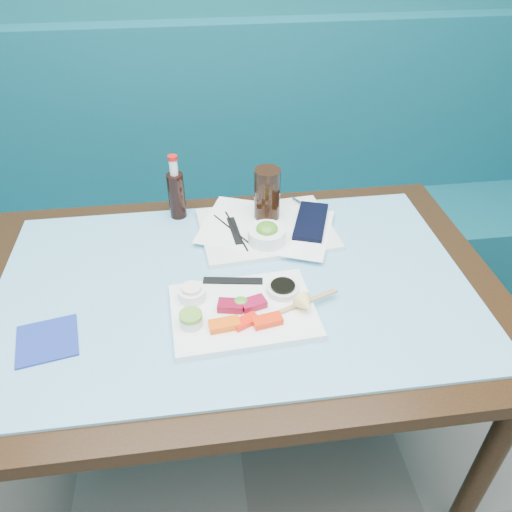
{
  "coord_description": "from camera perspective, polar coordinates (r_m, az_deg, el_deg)",
  "views": [
    {
      "loc": [
        -0.07,
        0.46,
        1.61
      ],
      "look_at": [
        0.06,
        1.5,
        0.8
      ],
      "focal_mm": 35.0,
      "sensor_mm": 36.0,
      "label": 1
    }
  ],
  "objects": [
    {
      "name": "seaweed_garnish",
      "position": [
        1.2,
        -1.76,
        -5.37
      ],
      "size": [
        0.04,
        0.04,
        0.02
      ],
      "primitive_type": "ellipsoid",
      "rotation": [
        0.0,
        0.0,
        -0.0
      ],
      "color": "#458F21",
      "rests_on": "sashimi_plate"
    },
    {
      "name": "sashimi_plate",
      "position": [
        1.21,
        -1.45,
        -6.37
      ],
      "size": [
        0.36,
        0.27,
        0.02
      ],
      "primitive_type": "cube",
      "rotation": [
        0.0,
        0.0,
        0.06
      ],
      "color": "white",
      "rests_on": "glass_top"
    },
    {
      "name": "wooden_chopstick_a",
      "position": [
        1.2,
        3.85,
        -5.91
      ],
      "size": [
        0.25,
        0.1,
        0.01
      ],
      "primitive_type": "cylinder",
      "rotation": [
        1.57,
        0.0,
        -1.2
      ],
      "color": "#AC7C51",
      "rests_on": "sashimi_plate"
    },
    {
      "name": "tuna_left",
      "position": [
        1.2,
        -2.92,
        -5.7
      ],
      "size": [
        0.07,
        0.05,
        0.02
      ],
      "primitive_type": "cube",
      "rotation": [
        0.0,
        0.0,
        -0.21
      ],
      "color": "maroon",
      "rests_on": "sashimi_plate"
    },
    {
      "name": "ramekin_ginger",
      "position": [
        1.23,
        -7.32,
        -4.32
      ],
      "size": [
        0.09,
        0.09,
        0.03
      ],
      "primitive_type": "cylinder",
      "rotation": [
        0.0,
        0.0,
        0.43
      ],
      "color": "white",
      "rests_on": "sashimi_plate"
    },
    {
      "name": "navy_pouch",
      "position": [
        1.5,
        6.29,
        3.95
      ],
      "size": [
        0.15,
        0.22,
        0.02
      ],
      "primitive_type": "cube",
      "rotation": [
        0.0,
        0.0,
        -0.34
      ],
      "color": "black",
      "rests_on": "serving_tray"
    },
    {
      "name": "cola_glass",
      "position": [
        1.49,
        1.28,
        7.1
      ],
      "size": [
        0.08,
        0.08,
        0.16
      ],
      "primitive_type": "cylinder",
      "rotation": [
        0.0,
        0.0,
        -0.04
      ],
      "color": "black",
      "rests_on": "serving_tray"
    },
    {
      "name": "ginger_fill",
      "position": [
        1.22,
        -7.39,
        -3.66
      ],
      "size": [
        0.06,
        0.06,
        0.01
      ],
      "primitive_type": "cylinder",
      "rotation": [
        0.0,
        0.0,
        -0.41
      ],
      "color": "white",
      "rests_on": "ramekin_ginger"
    },
    {
      "name": "wasabi_fill",
      "position": [
        1.16,
        -7.48,
        -6.77
      ],
      "size": [
        0.07,
        0.07,
        0.01
      ],
      "primitive_type": "cylinder",
      "rotation": [
        0.0,
        0.0,
        -0.4
      ],
      "color": "#659E33",
      "rests_on": "ramekin_wasabi"
    },
    {
      "name": "salmon_left",
      "position": [
        1.16,
        -3.63,
        -7.84
      ],
      "size": [
        0.07,
        0.04,
        0.02
      ],
      "primitive_type": "cube",
      "rotation": [
        0.0,
        0.0,
        0.11
      ],
      "color": "#FC570A",
      "rests_on": "sashimi_plate"
    },
    {
      "name": "wooden_chopstick_b",
      "position": [
        1.21,
        4.32,
        -5.87
      ],
      "size": [
        0.24,
        0.1,
        0.01
      ],
      "primitive_type": "cylinder",
      "rotation": [
        1.57,
        0.0,
        -1.21
      ],
      "color": "#AB8850",
      "rests_on": "sashimi_plate"
    },
    {
      "name": "dining_table",
      "position": [
        1.37,
        -2.41,
        -6.02
      ],
      "size": [
        1.4,
        0.9,
        0.75
      ],
      "color": "black",
      "rests_on": "ground"
    },
    {
      "name": "lemon_wedge",
      "position": [
        1.19,
        5.69,
        -5.55
      ],
      "size": [
        0.06,
        0.05,
        0.05
      ],
      "primitive_type": "cone",
      "rotation": [
        1.57,
        0.0,
        0.3
      ],
      "color": "#FFDF78",
      "rests_on": "sashimi_plate"
    },
    {
      "name": "cola_bottle_cap",
      "position": [
        1.48,
        -9.54,
        11.02
      ],
      "size": [
        0.03,
        0.03,
        0.01
      ],
      "primitive_type": "cylinder",
      "rotation": [
        0.0,
        0.0,
        0.08
      ],
      "color": "red",
      "rests_on": "cola_bottle_neck"
    },
    {
      "name": "cola_bottle_body",
      "position": [
        1.54,
        -9.06,
        6.83
      ],
      "size": [
        0.05,
        0.05,
        0.14
      ],
      "primitive_type": "cylinder",
      "rotation": [
        0.0,
        0.0,
        0.01
      ],
      "color": "black",
      "rests_on": "glass_top"
    },
    {
      "name": "blue_napkin",
      "position": [
        1.25,
        -22.76,
        -8.9
      ],
      "size": [
        0.16,
        0.16,
        0.01
      ],
      "primitive_type": "cube",
      "rotation": [
        0.0,
        0.0,
        0.19
      ],
      "color": "navy",
      "rests_on": "glass_top"
    },
    {
      "name": "soy_fill",
      "position": [
        1.24,
        3.09,
        -3.4
      ],
      "size": [
        0.06,
        0.06,
        0.01
      ],
      "primitive_type": "cylinder",
      "rotation": [
        0.0,
        0.0,
        -0.02
      ],
      "color": "black",
      "rests_on": "soy_dish"
    },
    {
      "name": "black_chopstick_b",
      "position": [
        1.47,
        -2.29,
        2.94
      ],
      "size": [
        0.05,
        0.21,
        0.01
      ],
      "primitive_type": "cylinder",
      "rotation": [
        1.57,
        0.0,
        0.21
      ],
      "color": "black",
      "rests_on": "serving_tray"
    },
    {
      "name": "tuna_right",
      "position": [
        1.2,
        -0.31,
        -5.47
      ],
      "size": [
        0.07,
        0.05,
        0.02
      ],
      "primitive_type": "cube",
      "rotation": [
        0.0,
        0.0,
        0.28
      ],
      "color": "maroon",
      "rests_on": "sashimi_plate"
    },
    {
      "name": "booth_bench",
      "position": [
        2.2,
        -4.4,
        3.48
      ],
      "size": [
        3.0,
        0.56,
        1.17
      ],
      "color": "#0D4B57",
      "rests_on": "ground"
    },
    {
      "name": "tray_sleeve",
      "position": [
        1.47,
        -2.44,
        2.9
      ],
      "size": [
        0.04,
        0.14,
        0.0
      ],
      "primitive_type": "cube",
      "rotation": [
        0.0,
        0.0,
        0.1
      ],
      "color": "black",
      "rests_on": "serving_tray"
    },
    {
      "name": "seaweed_salad",
      "position": [
        1.4,
        1.26,
        3.16
      ],
      "size": [
        0.08,
        0.08,
        0.03
      ],
      "primitive_type": "ellipsoid",
      "rotation": [
        0.0,
        0.0,
        -0.32
      ],
      "color": "#428C20",
      "rests_on": "seaweed_bowl"
    },
    {
      "name": "serving_tray",
      "position": [
        1.49,
        1.18,
        3.11
      ],
      "size": [
        0.41,
        0.32,
        0.01
      ],
      "primitive_type": "cube",
      "rotation": [
        0.0,
        0.0,
        0.09
      ],
      "color": "white",
      "rests_on": "glass_top"
    },
    {
      "name": "cola_bottle_neck",
      "position": [
        1.5,
        -9.42,
        9.99
      ],
      "size": [
        0.03,
        0.03,
        0.05
      ],
      "primitive_type": "cylinder",
      "rotation": [
        0.0,
        0.0,
        0.06
      ],
      "color": "silver",
      "rests_on": "cola_bottle_body"
    },
    {
      "name": "salmon_right",
      "position": [
        1.17,
        1.31,
        -7.4
      ],
      "size": [
        0.07,
        0.05,
        0.02
      ],
      "primitive_type": "cube",
      "rotation": [
        0.0,
        0.0,
        0.18
      ],
      "color": "#F62D09",
      "rests_on": "sashimi_plate"
    },
    {
      "name": "salmon_mid",
      "position": [
        1.17,
        -1.18,
        -7.49
      ],
      "size": [
        0.07,
        0.05,
        0.01
      ],
      "primitive_type": "cube",
      "rotation": [
        0.0,
        0.0,
        0.44
      ],
      "color": "#FF1E0A",
      "rests_on": "sashimi_plate"
    },
    {
      "name": "fork",
      "position": [
        1.59,
        5.24,
        5.94
      ],
      "size": [
        0.05,
        0.08,
        0.01
      ],
      "primitive_type": "cylinder",
      "rotation": [
        1.57,
        0.0,
        0.51
      ],
      "color": "silver",
      "rests_on": "serving_tray"
    },
    {
      "name": "paper_placemat",
      "position": [
        1.48,
        1.18,
        3.38
      ],
      "size": [
        0.44,
        0.38,
        0.0
      ],
      "primitive_type": "cube",
      "rotation": [
        0.0,
        0.0,
        -0.38
      ],
      "color": "white",
      "rests_on": "serving_tray"
    },
    {
      "name": "chopstick_sleeve",
      "position": [
        1.28,
        -2.66,
        -2.84
      ],
      "size": [
        0.15,
        0.05,
        0.0
      ],
      "primitive_type": "cube",
      "rotation": [
        0.0,
        0.0,
        -0.16
      ],
      "color": "black",
      "rests_on": "sashimi_plate"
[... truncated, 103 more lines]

